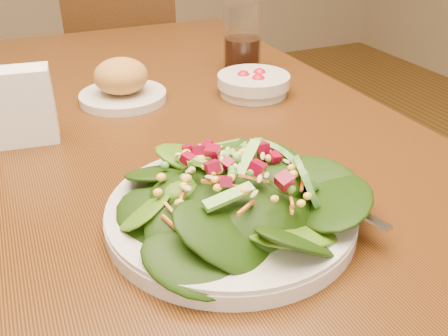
{
  "coord_description": "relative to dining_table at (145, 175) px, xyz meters",
  "views": [
    {
      "loc": [
        -0.19,
        -0.79,
        1.11
      ],
      "look_at": [
        0.02,
        -0.3,
        0.82
      ],
      "focal_mm": 40.0,
      "sensor_mm": 36.0,
      "label": 1
    }
  ],
  "objects": [
    {
      "name": "napkin_holder",
      "position": [
        -0.18,
        0.01,
        0.17
      ],
      "size": [
        0.1,
        0.06,
        0.12
      ],
      "rotation": [
        0.0,
        0.0,
        -0.12
      ],
      "color": "white",
      "rests_on": "dining_table"
    },
    {
      "name": "drinking_glass",
      "position": [
        0.29,
        0.2,
        0.16
      ],
      "size": [
        0.08,
        0.08,
        0.15
      ],
      "color": "silver",
      "rests_on": "dining_table"
    },
    {
      "name": "dining_table",
      "position": [
        0.0,
        0.0,
        0.0
      ],
      "size": [
        0.9,
        1.4,
        0.75
      ],
      "color": "#5C3014",
      "rests_on": "ground_plane"
    },
    {
      "name": "bread_plate",
      "position": [
        0.0,
        0.13,
        0.14
      ],
      "size": [
        0.17,
        0.17,
        0.08
      ],
      "color": "silver",
      "rests_on": "dining_table"
    },
    {
      "name": "tomato_bowl",
      "position": [
        0.25,
        0.06,
        0.12
      ],
      "size": [
        0.14,
        0.14,
        0.05
      ],
      "color": "silver",
      "rests_on": "dining_table"
    },
    {
      "name": "chair_far",
      "position": [
        0.22,
        1.02,
        -0.2
      ],
      "size": [
        0.49,
        0.49,
        0.85
      ],
      "rotation": [
        0.0,
        0.0,
        2.85
      ],
      "color": "#452C11",
      "rests_on": "ground_plane"
    },
    {
      "name": "salad_plate",
      "position": [
        0.03,
        -0.32,
        0.13
      ],
      "size": [
        0.31,
        0.31,
        0.09
      ],
      "rotation": [
        0.0,
        0.0,
        -0.42
      ],
      "color": "silver",
      "rests_on": "dining_table"
    }
  ]
}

